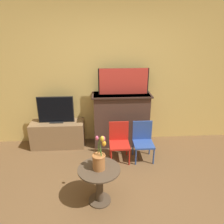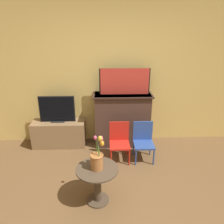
# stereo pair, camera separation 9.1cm
# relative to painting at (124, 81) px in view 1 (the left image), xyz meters

# --- Properties ---
(wall_back) EXTENTS (8.00, 0.06, 2.70)m
(wall_back) POSITION_rel_painting_xyz_m (-0.26, 0.22, 0.12)
(wall_back) COLOR #E0BC66
(wall_back) RESTS_ON ground
(fireplace_mantel) EXTENTS (1.07, 0.43, 1.00)m
(fireplace_mantel) POSITION_rel_painting_xyz_m (-0.03, -0.01, -0.72)
(fireplace_mantel) COLOR #4C3328
(fireplace_mantel) RESTS_ON ground
(painting) EXTENTS (0.90, 0.03, 0.46)m
(painting) POSITION_rel_painting_xyz_m (0.00, 0.00, 0.00)
(painting) COLOR black
(painting) RESTS_ON fireplace_mantel
(tv_stand) EXTENTS (0.97, 0.39, 0.49)m
(tv_stand) POSITION_rel_painting_xyz_m (-1.23, -0.02, -0.99)
(tv_stand) COLOR olive
(tv_stand) RESTS_ON ground
(tv_monitor) EXTENTS (0.65, 0.12, 0.49)m
(tv_monitor) POSITION_rel_painting_xyz_m (-1.23, -0.02, -0.51)
(tv_monitor) COLOR black
(tv_monitor) RESTS_ON tv_stand
(chair_red) EXTENTS (0.33, 0.33, 0.65)m
(chair_red) POSITION_rel_painting_xyz_m (-0.12, -0.53, -0.88)
(chair_red) COLOR red
(chair_red) RESTS_ON ground
(chair_blue) EXTENTS (0.33, 0.33, 0.65)m
(chair_blue) POSITION_rel_painting_xyz_m (0.29, -0.53, -0.88)
(chair_blue) COLOR #2D4C99
(chair_blue) RESTS_ON ground
(side_table) EXTENTS (0.53, 0.53, 0.51)m
(side_table) POSITION_rel_painting_xyz_m (-0.46, -1.52, -0.90)
(side_table) COLOR #4C3D2D
(side_table) RESTS_ON ground
(vase_tulips) EXTENTS (0.18, 0.21, 0.46)m
(vase_tulips) POSITION_rel_painting_xyz_m (-0.46, -1.51, -0.59)
(vase_tulips) COLOR #AD6B38
(vase_tulips) RESTS_ON side_table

